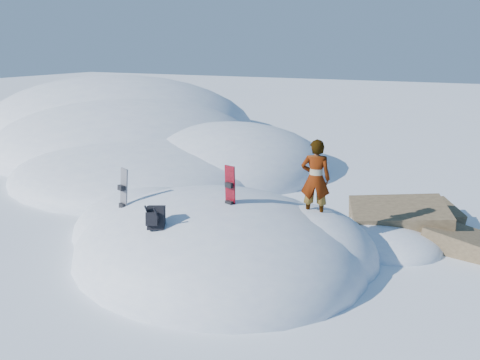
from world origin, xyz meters
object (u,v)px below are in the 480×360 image
at_px(snowboard_red, 230,196).
at_px(person, 315,179).
at_px(snowboard_dark, 123,199).
at_px(backpack, 156,218).

height_order(snowboard_red, person, person).
distance_m(snowboard_red, snowboard_dark, 2.68).
distance_m(snowboard_dark, person, 4.49).
xyz_separation_m(snowboard_dark, backpack, (1.66, -1.00, 0.14)).
distance_m(snowboard_dark, backpack, 1.94).
xyz_separation_m(snowboard_red, person, (1.58, 1.05, 0.31)).
relative_size(snowboard_red, person, 0.78).
relative_size(snowboard_dark, person, 0.83).
height_order(snowboard_dark, person, person).
xyz_separation_m(snowboard_dark, person, (4.20, 1.44, 0.64)).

